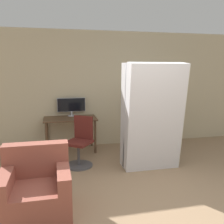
% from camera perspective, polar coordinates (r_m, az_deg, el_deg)
% --- Properties ---
extents(ground_plane, '(16.00, 16.00, 0.00)m').
position_cam_1_polar(ground_plane, '(3.41, 11.16, -22.69)').
color(ground_plane, '#937556').
extents(wall_back, '(8.00, 0.06, 2.70)m').
position_cam_1_polar(wall_back, '(5.99, -1.13, 5.23)').
color(wall_back, '#C6B793').
rests_on(wall_back, ground).
extents(desk, '(1.15, 0.66, 0.76)m').
position_cam_1_polar(desk, '(5.62, -9.52, -2.42)').
color(desk, brown).
rests_on(desk, ground).
extents(monitor, '(0.64, 0.18, 0.42)m').
position_cam_1_polar(monitor, '(5.78, -9.27, 1.46)').
color(monitor, '#B7B7BC').
rests_on(monitor, desk).
extents(office_chair, '(0.62, 0.62, 0.94)m').
position_cam_1_polar(office_chair, '(4.82, -7.34, -7.70)').
color(office_chair, '#4C4C51').
rests_on(office_chair, ground).
extents(bookshelf, '(0.69, 0.29, 1.66)m').
position_cam_1_polar(bookshelf, '(6.33, 11.14, 0.40)').
color(bookshelf, beige).
rests_on(bookshelf, ground).
extents(mattress_near, '(1.03, 0.49, 1.94)m').
position_cam_1_polar(mattress_near, '(4.48, 9.74, -1.33)').
color(mattress_near, silver).
rests_on(mattress_near, ground).
extents(mattress_far, '(1.03, 0.34, 1.94)m').
position_cam_1_polar(mattress_far, '(4.72, 8.51, -0.78)').
color(mattress_far, silver).
rests_on(mattress_far, ground).
extents(armchair, '(0.85, 0.80, 0.85)m').
position_cam_1_polar(armchair, '(3.46, -16.93, -16.43)').
color(armchair, '#934C3D').
rests_on(armchair, ground).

